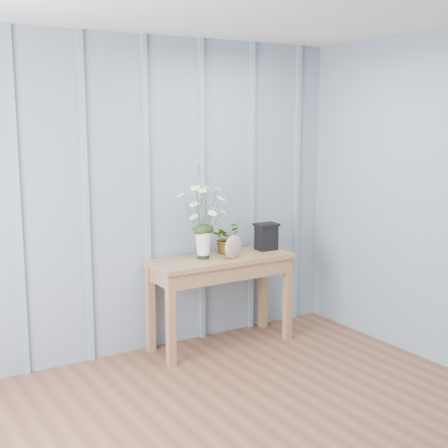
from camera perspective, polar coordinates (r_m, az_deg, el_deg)
room_shell at (r=3.63m, az=-2.05°, el=11.46°), size 4.00×4.50×2.50m
sideboard at (r=5.12m, az=-0.30°, el=-4.27°), size 1.20×0.45×0.75m
daisy_vase at (r=4.96m, az=-1.93°, el=1.16°), size 0.43×0.33×0.61m
spider_plant at (r=5.21m, az=0.16°, el=-1.27°), size 0.28×0.26×0.26m
felt_disc_vessel at (r=5.02m, az=0.85°, el=-2.11°), size 0.20×0.10×0.19m
carved_box at (r=5.35m, az=3.89°, el=-1.13°), size 0.19×0.15×0.23m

